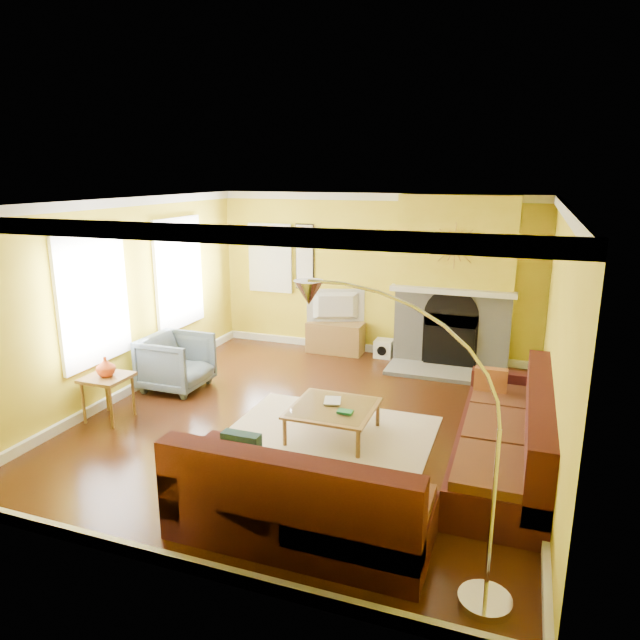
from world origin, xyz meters
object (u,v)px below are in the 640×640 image
at_px(armchair, 176,362).
at_px(arc_lamp, 406,447).
at_px(side_table, 109,398).
at_px(sectional_sofa, 391,428).
at_px(coffee_table, 333,421).
at_px(media_console, 336,337).

xyz_separation_m(armchair, arc_lamp, (3.88, -2.90, 0.75)).
xyz_separation_m(armchair, side_table, (-0.20, -1.20, -0.11)).
distance_m(sectional_sofa, arc_lamp, 1.90).
xyz_separation_m(sectional_sofa, side_table, (-3.60, 0.00, -0.16)).
relative_size(coffee_table, armchair, 1.11).
distance_m(sectional_sofa, media_console, 4.03).
bearing_deg(arc_lamp, sectional_sofa, 105.77).
distance_m(coffee_table, armchair, 2.70).
relative_size(armchair, arc_lamp, 0.38).
distance_m(sectional_sofa, side_table, 3.60).
relative_size(coffee_table, side_table, 1.66).
distance_m(sectional_sofa, coffee_table, 0.98).
bearing_deg(sectional_sofa, arc_lamp, -74.23).
bearing_deg(media_console, side_table, -116.57).
bearing_deg(armchair, sectional_sofa, -109.44).
height_order(coffee_table, side_table, side_table).
xyz_separation_m(sectional_sofa, armchair, (-3.40, 1.20, -0.06)).
relative_size(media_console, arc_lamp, 0.42).
distance_m(media_console, armchair, 2.89).
relative_size(armchair, side_table, 1.51).
xyz_separation_m(media_console, arc_lamp, (2.28, -5.30, 0.88)).
xyz_separation_m(sectional_sofa, arc_lamp, (0.48, -1.70, 0.69)).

